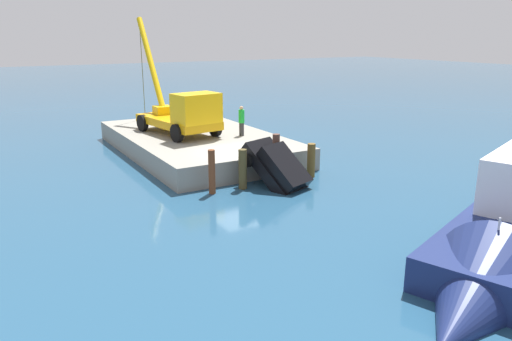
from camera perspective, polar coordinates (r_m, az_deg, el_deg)
The scene contains 9 objects.
ground at distance 24.84m, azimuth -1.97°, elevation -0.34°, with size 200.00×200.00×0.00m, color navy.
dock at distance 29.44m, azimuth -7.00°, elevation 3.23°, with size 13.92×7.87×1.15m, color gray.
crane_truck at distance 28.69m, azimuth -8.55°, elevation 6.74°, with size 9.47×3.58×6.80m.
dock_worker at distance 28.32m, azimuth -1.70°, elevation 5.84°, with size 0.34×0.34×1.72m.
salvaged_car at distance 22.48m, azimuth 3.10°, elevation -0.47°, with size 3.97×2.94×3.24m.
piling_near at distance 21.52m, azimuth -5.18°, elevation -0.16°, with size 0.30×0.30×1.99m, color brown.
piling_mid at distance 22.17m, azimuth -1.57°, elevation 0.16°, with size 0.38×0.38×1.84m, color brown.
piling_far at distance 23.40m, azimuth 2.35°, elevation 1.54°, with size 0.35×0.35×2.27m, color brown.
piling_end at distance 24.18m, azimuth 6.46°, elevation 1.18°, with size 0.40×0.40×1.68m, color brown.
Camera 1 is at (21.05, -11.29, 6.82)m, focal length 34.25 mm.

